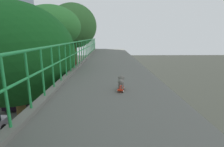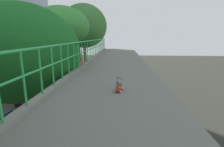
% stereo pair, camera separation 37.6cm
% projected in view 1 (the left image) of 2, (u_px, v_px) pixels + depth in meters
% --- Properties ---
extents(overpass_deck, '(3.19, 33.36, 0.45)m').
position_uv_depth(overpass_deck, '(115.00, 145.00, 2.53)').
color(overpass_deck, slate).
rests_on(overpass_deck, bridge_pier).
extents(green_railing, '(0.20, 31.70, 1.18)m').
position_uv_depth(green_railing, '(9.00, 115.00, 2.38)').
color(green_railing, gray).
rests_on(green_railing, overpass_deck).
extents(car_blue_fifth, '(1.80, 3.83, 1.41)m').
position_uv_depth(car_blue_fifth, '(41.00, 114.00, 13.78)').
color(car_blue_fifth, navy).
rests_on(car_blue_fifth, ground).
extents(car_black_sixth, '(1.81, 3.92, 1.39)m').
position_uv_depth(car_black_sixth, '(22.00, 99.00, 17.19)').
color(car_black_sixth, black).
rests_on(car_black_sixth, ground).
extents(car_white_seventh, '(1.92, 4.06, 1.48)m').
position_uv_depth(car_white_seventh, '(64.00, 89.00, 20.16)').
color(car_white_seventh, silver).
rests_on(car_white_seventh, ground).
extents(city_bus, '(2.52, 11.45, 3.42)m').
position_uv_depth(city_bus, '(56.00, 66.00, 28.95)').
color(city_bus, '#AD1F21').
rests_on(city_bus, ground).
extents(roadside_tree_mid, '(5.04, 5.04, 8.44)m').
position_uv_depth(roadside_tree_mid, '(14.00, 55.00, 6.84)').
color(roadside_tree_mid, brown).
rests_on(roadside_tree_mid, ground).
extents(roadside_tree_far, '(4.04, 4.04, 9.15)m').
position_uv_depth(roadside_tree_far, '(52.00, 28.00, 11.48)').
color(roadside_tree_far, brown).
rests_on(roadside_tree_far, ground).
extents(roadside_tree_farthest, '(5.37, 5.37, 10.74)m').
position_uv_depth(roadside_tree_farthest, '(73.00, 26.00, 19.00)').
color(roadside_tree_farthest, brown).
rests_on(roadside_tree_farthest, ground).
extents(toy_skateboard, '(0.24, 0.45, 0.08)m').
position_uv_depth(toy_skateboard, '(121.00, 88.00, 4.34)').
color(toy_skateboard, red).
rests_on(toy_skateboard, overpass_deck).
extents(small_dog, '(0.20, 0.37, 0.31)m').
position_uv_depth(small_dog, '(121.00, 81.00, 4.31)').
color(small_dog, slate).
rests_on(small_dog, toy_skateboard).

